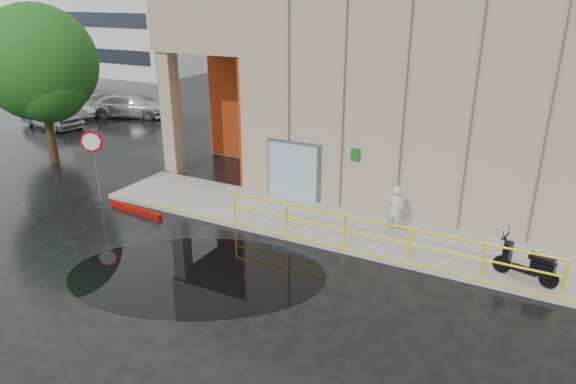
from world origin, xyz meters
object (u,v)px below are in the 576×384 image
at_px(car_a, 51,114).
at_px(car_c, 129,106).
at_px(stop_sign, 93,151).
at_px(scooter, 529,255).
at_px(car_b, 76,105).
at_px(tree_near, 40,68).
at_px(person, 395,210).
at_px(tree_far, 37,65).
at_px(red_curb, 136,210).

xyz_separation_m(car_a, car_c, (2.00, 4.03, -0.05)).
bearing_deg(stop_sign, scooter, -9.89).
bearing_deg(car_b, stop_sign, -120.08).
bearing_deg(tree_near, stop_sign, -25.06).
relative_size(car_c, tree_near, 0.69).
xyz_separation_m(stop_sign, car_a, (-11.02, 6.93, -1.21)).
height_order(stop_sign, car_a, stop_sign).
relative_size(person, car_b, 0.40).
height_order(person, scooter, person).
xyz_separation_m(stop_sign, tree_near, (-5.38, 2.51, 2.23)).
xyz_separation_m(stop_sign, car_b, (-12.24, 9.73, -1.30)).
relative_size(scooter, stop_sign, 0.63).
distance_m(scooter, car_a, 25.82).
bearing_deg(tree_far, car_b, 118.94).
bearing_deg(car_c, person, -137.33).
relative_size(car_b, car_c, 0.82).
distance_m(red_curb, car_a, 14.64).
distance_m(person, tree_far, 20.91).
bearing_deg(car_c, tree_near, -179.44).
xyz_separation_m(car_b, tree_far, (2.11, -3.82, 3.00)).
relative_size(person, red_curb, 0.64).
distance_m(car_c, tree_far, 5.95).
bearing_deg(tree_far, red_curb, -26.78).
height_order(red_curb, car_b, car_b).
distance_m(person, car_a, 21.82).
xyz_separation_m(car_a, car_b, (-1.22, 2.81, -0.10)).
bearing_deg(scooter, car_b, 175.52).
distance_m(scooter, red_curb, 12.38).
height_order(car_a, car_c, car_a).
xyz_separation_m(person, tree_near, (-15.65, 0.37, 3.25)).
relative_size(red_curb, car_c, 0.51).
xyz_separation_m(red_curb, car_c, (-10.82, 11.06, 0.59)).
distance_m(red_curb, tree_near, 8.66).
bearing_deg(car_c, red_curb, -158.41).
xyz_separation_m(person, tree_far, (-20.39, 3.76, 2.71)).
relative_size(scooter, car_c, 0.36).
height_order(scooter, car_c, scooter).
xyz_separation_m(red_curb, tree_far, (-11.92, 6.02, 3.55)).
height_order(scooter, stop_sign, stop_sign).
bearing_deg(car_a, car_c, -18.90).
bearing_deg(stop_sign, car_a, 133.92).
bearing_deg(car_a, car_b, 30.96).
distance_m(stop_sign, car_a, 13.07).
bearing_deg(car_c, stop_sign, -163.32).
bearing_deg(red_curb, car_b, 144.97).
height_order(scooter, red_curb, scooter).
bearing_deg(person, car_b, -23.48).
bearing_deg(person, car_c, -29.38).
height_order(car_a, tree_near, tree_near).
bearing_deg(red_curb, stop_sign, 176.62).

